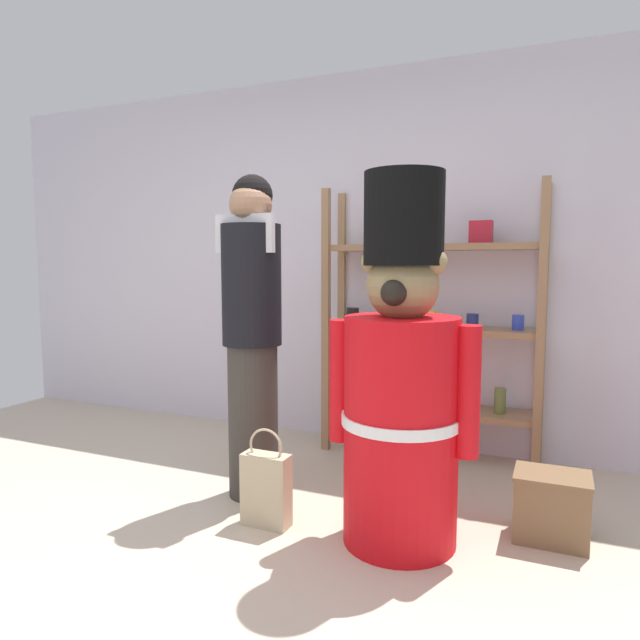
# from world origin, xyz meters

# --- Properties ---
(ground_plane) EXTENTS (6.40, 6.40, 0.00)m
(ground_plane) POSITION_xyz_m (0.00, 0.00, 0.00)
(ground_plane) COLOR beige
(back_wall) EXTENTS (6.40, 0.12, 2.60)m
(back_wall) POSITION_xyz_m (0.00, 2.20, 1.30)
(back_wall) COLOR silver
(back_wall) RESTS_ON ground_plane
(merchandise_shelf) EXTENTS (1.40, 0.35, 1.77)m
(merchandise_shelf) POSITION_xyz_m (0.52, 1.98, 0.88)
(merchandise_shelf) COLOR #93704C
(merchandise_shelf) RESTS_ON ground_plane
(teddy_bear_guard) EXTENTS (0.69, 0.54, 1.67)m
(teddy_bear_guard) POSITION_xyz_m (0.66, 0.77, 0.71)
(teddy_bear_guard) COLOR red
(teddy_bear_guard) RESTS_ON ground_plane
(person_shopper) EXTENTS (0.34, 0.32, 1.74)m
(person_shopper) POSITION_xyz_m (-0.22, 0.97, 0.93)
(person_shopper) COLOR #38332D
(person_shopper) RESTS_ON ground_plane
(shopping_bag) EXTENTS (0.24, 0.10, 0.49)m
(shopping_bag) POSITION_xyz_m (0.02, 0.67, 0.19)
(shopping_bag) COLOR #C1AD89
(shopping_bag) RESTS_ON ground_plane
(display_crate) EXTENTS (0.34, 0.25, 0.31)m
(display_crate) POSITION_xyz_m (1.30, 1.06, 0.16)
(display_crate) COLOR brown
(display_crate) RESTS_ON ground_plane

